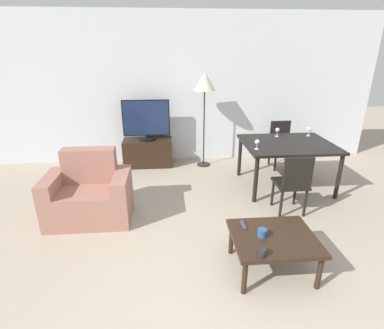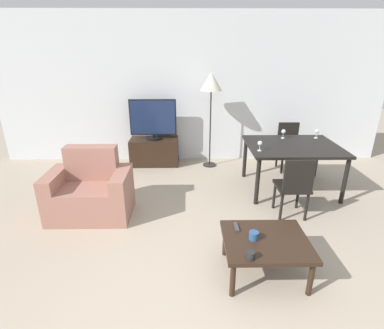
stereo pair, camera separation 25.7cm
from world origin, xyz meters
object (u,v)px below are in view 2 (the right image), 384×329
object	(u,v)px
remote_primary	(236,227)
cup_white_near	(250,255)
tv	(153,119)
dining_chair_far	(289,144)
coffee_table	(266,243)
tv_stand	(155,151)
dining_table	(293,149)
wine_glass_right	(260,144)
armchair	(91,192)
floor_lamp	(211,85)
cup_colored_far	(254,236)
wine_glass_left	(284,132)
dining_chair_near	(294,185)
wine_glass_center	(317,132)

from	to	relation	value
remote_primary	cup_white_near	distance (m)	0.47
tv	dining_chair_far	world-z (taller)	tv
coffee_table	tv_stand	bearing A→B (deg)	114.44
dining_table	wine_glass_right	world-z (taller)	wine_glass_right
armchair	floor_lamp	world-z (taller)	floor_lamp
remote_primary	coffee_table	bearing A→B (deg)	-37.74
coffee_table	wine_glass_right	world-z (taller)	wine_glass_right
tv	wine_glass_right	xyz separation A→B (m)	(1.64, -1.38, -0.04)
dining_chair_far	cup_colored_far	distance (m)	2.98
dining_table	wine_glass_left	size ratio (longest dim) A/B	9.22
tv_stand	dining_chair_near	xyz separation A→B (m)	(1.97, -1.97, 0.22)
dining_chair_near	floor_lamp	distance (m)	2.32
dining_chair_far	wine_glass_center	xyz separation A→B (m)	(0.25, -0.50, 0.36)
cup_colored_far	wine_glass_left	bearing A→B (deg)	67.77
dining_table	cup_white_near	size ratio (longest dim) A/B	17.29
dining_chair_near	dining_chair_far	size ratio (longest dim) A/B	1.00
remote_primary	wine_glass_right	bearing A→B (deg)	69.61
dining_chair_near	floor_lamp	xyz separation A→B (m)	(-0.94, 1.87, 1.02)
tv_stand	wine_glass_left	distance (m)	2.36
wine_glass_right	armchair	bearing A→B (deg)	-168.61
floor_lamp	wine_glass_center	bearing A→B (deg)	-21.93
coffee_table	wine_glass_left	distance (m)	2.42
remote_primary	cup_white_near	world-z (taller)	cup_white_near
wine_glass_right	wine_glass_center	bearing A→B (deg)	30.28
floor_lamp	remote_primary	world-z (taller)	floor_lamp
tv	coffee_table	size ratio (longest dim) A/B	1.05
tv_stand	wine_glass_right	distance (m)	2.22
tv	coffee_table	world-z (taller)	tv
tv_stand	dining_chair_near	bearing A→B (deg)	-44.91
floor_lamp	cup_colored_far	world-z (taller)	floor_lamp
cup_colored_far	dining_table	bearing A→B (deg)	62.90
coffee_table	dining_chair_near	xyz separation A→B (m)	(0.61, 1.04, 0.12)
wine_glass_left	cup_white_near	bearing A→B (deg)	-111.70
armchair	dining_chair_near	size ratio (longest dim) A/B	1.24
dining_chair_near	cup_white_near	xyz separation A→B (m)	(-0.81, -1.31, -0.04)
floor_lamp	wine_glass_right	size ratio (longest dim) A/B	11.62
cup_colored_far	wine_glass_right	size ratio (longest dim) A/B	0.62
armchair	cup_white_near	bearing A→B (deg)	-38.39
dining_chair_near	wine_glass_center	bearing A→B (deg)	59.02
dining_chair_near	dining_table	bearing A→B (deg)	74.49
dining_table	remote_primary	bearing A→B (deg)	-123.01
armchair	wine_glass_left	bearing A→B (deg)	20.99
dining_chair_near	wine_glass_left	distance (m)	1.27
tv	floor_lamp	xyz separation A→B (m)	(1.04, -0.10, 0.62)
cup_colored_far	wine_glass_center	distance (m)	2.69
tv	armchair	bearing A→B (deg)	-109.34
tv	dining_chair_near	size ratio (longest dim) A/B	1.01
coffee_table	dining_table	size ratio (longest dim) A/B	0.60
tv	wine_glass_right	bearing A→B (deg)	-40.09
dining_chair_far	remote_primary	bearing A→B (deg)	-117.71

